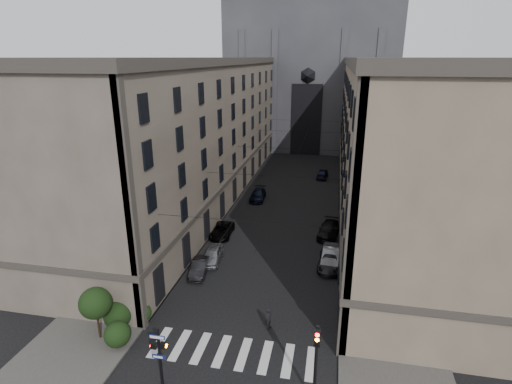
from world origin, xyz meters
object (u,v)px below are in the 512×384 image
Objects in this scene: traffic_light_right at (316,356)px; car_left_midnear at (200,267)px; pedestrian_signal_left at (159,353)px; car_right_near at (331,256)px; car_right_midfar at (329,230)px; car_left_far at (258,195)px; gothic_tower at (312,63)px; car_right_midnear at (330,262)px; car_left_midfar at (222,230)px; pedestrian at (269,318)px; car_left_near at (213,255)px; car_right_far at (322,174)px.

car_left_midnear is at bearing 131.69° from traffic_light_right.
traffic_light_right is (9.11, 0.42, 0.97)m from pedestrian_signal_left.
car_right_near is at bearing 60.77° from pedestrian_signal_left.
car_right_near is at bearing -78.78° from car_right_midfar.
car_left_far is at bearing 106.36° from traffic_light_right.
car_left_far is 19.46m from car_right_near.
car_left_far is (-4.20, -39.65, -17.11)m from gothic_tower.
pedestrian_signal_left is at bearing -104.05° from car_right_midfar.
gothic_tower is at bearing 99.86° from car_right_near.
car_left_far reaches higher than car_right_midnear.
car_left_midfar is at bearing 118.66° from traffic_light_right.
traffic_light_right is 34.89m from car_left_far.
car_left_midfar is at bearing 45.68° from pedestrian.
car_right_far is at bearing 69.05° from car_left_near.
gothic_tower is at bearing 80.89° from car_left_near.
traffic_light_right reaches higher than car_right_near.
pedestrian_signal_left is 46.68m from car_right_far.
car_left_far is 20.23m from car_right_midnear.
gothic_tower reaches higher than car_right_midfar.
pedestrian_signal_left is 0.85× the size of car_left_far.
pedestrian reaches higher than car_right_midnear.
pedestrian_signal_left reaches higher than car_left_midfar.
car_left_midnear is at bearing -105.79° from car_left_near.
gothic_tower is at bearing 103.43° from car_right_far.
car_right_far reaches higher than car_right_midnear.
car_left_near is 11.43m from car_right_near.
gothic_tower is 32.62m from car_right_far.
pedestrian_signal_left is 9.18m from traffic_light_right.
car_left_far is (1.36, 20.86, 0.03)m from car_left_midnear.
pedestrian_signal_left is 0.96× the size of car_left_near.
gothic_tower is at bearing 94.38° from traffic_light_right.
pedestrian is (7.75, -14.77, 0.20)m from car_left_midfar.
gothic_tower is 43.39m from car_left_far.
car_left_far is (1.60, 12.54, 0.05)m from car_left_midfar.
car_right_far is at bearing 101.61° from car_right_midfar.
car_right_near reaches higher than car_right_far.
car_left_midnear is (-2.04, 12.95, -1.67)m from pedestrian_signal_left.
car_left_near is 31.99m from car_right_far.
car_right_midfar is 22.52m from car_right_far.
car_right_midfar reaches higher than car_left_far.
traffic_light_right reaches higher than car_right_far.
car_left_far is 1.18× the size of car_right_far.
traffic_light_right is at bearing -82.97° from car_right_midfar.
gothic_tower reaches higher than pedestrian_signal_left.
car_left_midnear reaches higher than car_left_midfar.
pedestrian is (6.15, -27.31, 0.15)m from car_left_far.
traffic_light_right is 1.25× the size of car_left_near.
pedestrian_signal_left is at bearing -86.42° from car_left_midfar.
car_left_near is 0.91× the size of car_left_midfar.
car_right_far is at bearing 53.11° from car_left_far.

